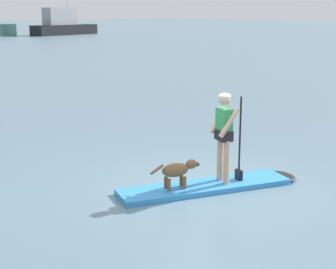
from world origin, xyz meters
TOP-DOWN VIEW (x-y plane):
  - ground_plane at (0.00, 0.00)m, footprint 400.00×400.00m
  - paddleboard at (0.21, -0.09)m, footprint 3.65×2.08m
  - person_paddler at (0.36, -0.15)m, footprint 0.68×0.59m
  - dog at (-0.52, 0.22)m, footprint 0.94×0.45m
  - moored_boat_outer at (37.37, 61.01)m, footprint 12.08×4.85m

SIDE VIEW (x-z plane):
  - ground_plane at x=0.00m, z-range 0.00..0.00m
  - paddleboard at x=0.21m, z-range 0.00..0.10m
  - dog at x=-0.52m, z-range 0.18..0.70m
  - person_paddler at x=0.36m, z-range 0.24..1.96m
  - moored_boat_outer at x=37.37m, z-range -3.45..6.41m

